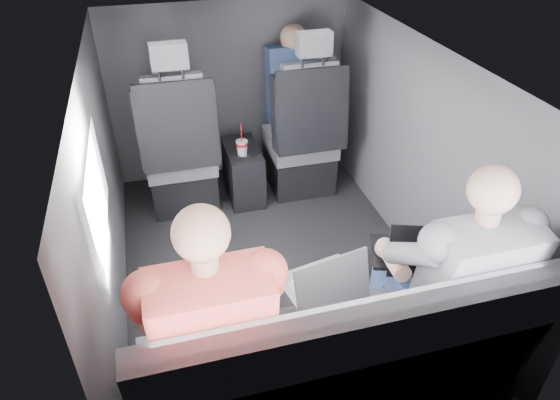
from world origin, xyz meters
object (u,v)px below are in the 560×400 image
object	(u,v)px
rear_bench	(334,373)
laptop_black	(416,253)
passenger_front_right	(293,86)
front_seat_left	(181,159)
center_console	(243,172)
laptop_white	(212,303)
passenger_rear_right	(450,278)
passenger_rear_left	(210,326)
laptop_silver	(324,283)
soda_cup	(242,148)
front_seat_right	(302,143)

from	to	relation	value
rear_bench	laptop_black	size ratio (longest dim) A/B	3.73
rear_bench	laptop_black	distance (m)	0.66
passenger_front_right	front_seat_left	bearing A→B (deg)	-163.95
front_seat_left	center_console	world-z (taller)	front_seat_left
laptop_white	passenger_rear_right	bearing A→B (deg)	-7.33
center_console	passenger_rear_left	bearing A→B (deg)	-105.08
front_seat_left	passenger_rear_left	bearing A→B (deg)	-91.51
laptop_silver	passenger_rear_right	xyz separation A→B (m)	(0.53, -0.12, 0.01)
center_console	passenger_rear_right	size ratio (longest dim) A/B	0.38
center_console	laptop_black	world-z (taller)	laptop_black
center_console	rear_bench	xyz separation A→B (m)	(-0.00, -1.94, 0.11)
rear_bench	soda_cup	distance (m)	1.84
front_seat_left	laptop_silver	bearing A→B (deg)	-74.54
passenger_rear_left	passenger_rear_right	xyz separation A→B (m)	(1.04, 0.00, -0.01)
front_seat_left	center_console	xyz separation A→B (m)	(0.45, 0.04, -0.20)
laptop_silver	passenger_rear_left	distance (m)	0.53
front_seat_right	center_console	world-z (taller)	front_seat_right
laptop_white	passenger_rear_left	distance (m)	0.13
front_seat_right	soda_cup	world-z (taller)	front_seat_right
rear_bench	passenger_rear_right	world-z (taller)	passenger_rear_right
front_seat_right	rear_bench	size ratio (longest dim) A/B	0.79
passenger_rear_right	passenger_rear_left	bearing A→B (deg)	-179.99
passenger_rear_left	passenger_front_right	xyz separation A→B (m)	(0.94, 2.07, 0.10)
center_console	front_seat_right	bearing A→B (deg)	-5.07
center_console	laptop_white	distance (m)	1.83
center_console	passenger_rear_right	xyz separation A→B (m)	(0.55, -1.85, 0.44)
front_seat_left	passenger_rear_right	world-z (taller)	front_seat_left
passenger_front_right	laptop_silver	bearing A→B (deg)	-102.52
soda_cup	passenger_rear_right	xyz separation A→B (m)	(0.57, -1.74, 0.17)
rear_bench	laptop_silver	xyz separation A→B (m)	(0.02, 0.22, 0.32)
laptop_white	passenger_rear_left	size ratio (longest dim) A/B	0.30
rear_bench	passenger_front_right	bearing A→B (deg)	78.32
rear_bench	laptop_black	world-z (taller)	rear_bench
center_console	rear_bench	bearing A→B (deg)	-90.00
soda_cup	passenger_front_right	bearing A→B (deg)	35.03
laptop_white	passenger_rear_right	size ratio (longest dim) A/B	0.30
front_seat_right	soda_cup	xyz separation A→B (m)	(-0.47, -0.07, 0.06)
front_seat_left	soda_cup	xyz separation A→B (m)	(0.43, -0.07, 0.06)
center_console	soda_cup	bearing A→B (deg)	-100.46
front_seat_left	soda_cup	distance (m)	0.44
laptop_silver	laptop_black	distance (m)	0.48
front_seat_right	laptop_silver	world-z (taller)	front_seat_right
passenger_front_right	rear_bench	bearing A→B (deg)	-101.68
soda_cup	laptop_silver	xyz separation A→B (m)	(0.04, -1.61, 0.17)
front_seat_left	passenger_rear_left	size ratio (longest dim) A/B	1.00
laptop_black	passenger_rear_left	distance (m)	1.01
passenger_front_right	passenger_rear_left	bearing A→B (deg)	-114.57
laptop_silver	passenger_rear_right	world-z (taller)	passenger_rear_right
laptop_white	laptop_silver	size ratio (longest dim) A/B	0.99
laptop_silver	passenger_front_right	xyz separation A→B (m)	(0.43, 1.94, 0.11)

